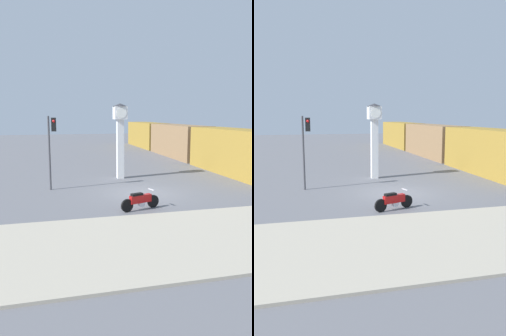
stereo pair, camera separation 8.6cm
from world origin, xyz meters
TOP-DOWN VIEW (x-y plane):
  - ground_plane at (0.00, 0.00)m, footprint 120.00×120.00m
  - sidewalk_strip at (0.00, -7.17)m, footprint 36.00×6.00m
  - motorcycle at (-1.05, -3.17)m, footprint 2.04×0.79m
  - clock_tower at (-0.20, 4.75)m, footprint 1.06×1.06m
  - freight_train at (8.79, 15.45)m, footprint 2.80×33.23m
  - traffic_light at (-4.95, 2.19)m, footprint 0.50×0.35m

SIDE VIEW (x-z plane):
  - ground_plane at x=0.00m, z-range 0.00..0.00m
  - sidewalk_strip at x=0.00m, z-range 0.00..0.10m
  - motorcycle at x=-1.05m, z-range -0.02..0.91m
  - freight_train at x=8.79m, z-range 0.00..3.40m
  - traffic_light at x=-4.95m, z-range 0.82..5.22m
  - clock_tower at x=-0.20m, z-range 0.80..6.04m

